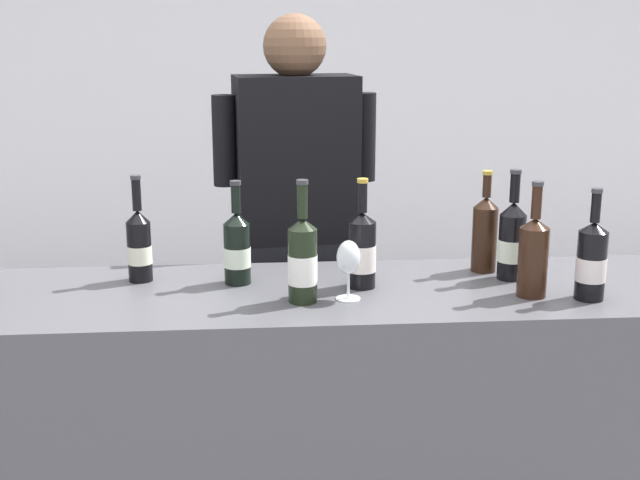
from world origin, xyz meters
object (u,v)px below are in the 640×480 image
at_px(person_server, 296,261).
at_px(wine_glass, 348,260).
at_px(wine_bottle_4, 512,240).
at_px(wine_bottle_6, 591,261).
at_px(wine_bottle_0, 362,250).
at_px(wine_bottle_1, 139,245).
at_px(wine_bottle_2, 237,248).
at_px(wine_bottle_3, 533,255).
at_px(wine_bottle_5, 485,232).
at_px(wine_bottle_8, 303,260).

bearing_deg(person_server, wine_glass, -80.79).
height_order(wine_bottle_4, wine_bottle_6, wine_bottle_4).
height_order(wine_bottle_6, wine_glass, wine_bottle_6).
distance_m(wine_bottle_0, person_server, 0.62).
xyz_separation_m(wine_bottle_1, wine_bottle_2, (0.29, -0.05, -0.00)).
bearing_deg(wine_bottle_4, wine_bottle_2, 178.60).
bearing_deg(wine_bottle_3, person_server, 132.56).
relative_size(wine_bottle_1, wine_bottle_3, 0.97).
distance_m(wine_bottle_2, wine_bottle_5, 0.77).
xyz_separation_m(wine_bottle_6, wine_glass, (-0.67, 0.05, 0.00)).
bearing_deg(wine_bottle_5, wine_bottle_3, -75.86).
bearing_deg(wine_bottle_4, wine_glass, -162.62).
height_order(wine_bottle_3, wine_bottle_8, wine_bottle_8).
bearing_deg(wine_bottle_1, wine_bottle_5, 1.09).
bearing_deg(wine_bottle_5, person_server, 143.04).
bearing_deg(wine_bottle_5, wine_bottle_8, -155.95).
distance_m(wine_bottle_8, person_server, 0.71).
bearing_deg(wine_bottle_4, wine_bottle_6, -52.73).
height_order(wine_bottle_3, wine_bottle_6, wine_bottle_3).
bearing_deg(wine_bottle_2, person_server, 67.95).
bearing_deg(wine_glass, wine_bottle_0, 65.32).
height_order(wine_bottle_5, wine_glass, wine_bottle_5).
xyz_separation_m(wine_bottle_2, wine_bottle_4, (0.82, -0.02, 0.01)).
xyz_separation_m(wine_bottle_4, person_server, (-0.62, 0.52, -0.19)).
distance_m(wine_bottle_5, person_server, 0.73).
xyz_separation_m(wine_glass, person_server, (-0.11, 0.68, -0.19)).
bearing_deg(person_server, wine_bottle_3, -47.44).
height_order(wine_bottle_3, wine_bottle_4, wine_bottle_4).
bearing_deg(wine_bottle_0, wine_bottle_2, 169.47).
bearing_deg(wine_bottle_1, wine_bottle_8, -26.83).
height_order(wine_bottle_1, person_server, person_server).
bearing_deg(wine_bottle_2, wine_bottle_1, 170.07).
distance_m(wine_bottle_8, wine_glass, 0.13).
bearing_deg(wine_bottle_8, wine_bottle_3, -0.19).
bearing_deg(wine_bottle_4, wine_bottle_8, -165.25).
bearing_deg(wine_glass, wine_bottle_4, 17.38).
xyz_separation_m(wine_bottle_5, wine_glass, (-0.46, -0.25, -0.01)).
bearing_deg(wine_bottle_2, wine_bottle_3, -12.94).
xyz_separation_m(wine_bottle_4, wine_bottle_5, (-0.06, 0.09, 0.00)).
relative_size(wine_bottle_2, wine_glass, 1.82).
bearing_deg(wine_bottle_3, wine_bottle_4, 92.66).
relative_size(wine_bottle_2, wine_bottle_4, 0.92).
relative_size(wine_bottle_4, wine_bottle_5, 1.06).
distance_m(wine_bottle_1, wine_bottle_4, 1.12).
relative_size(wine_bottle_1, wine_bottle_4, 0.96).
bearing_deg(wine_bottle_8, wine_glass, 3.68).
distance_m(wine_glass, person_server, 0.71).
xyz_separation_m(wine_bottle_5, wine_bottle_6, (0.22, -0.30, -0.01)).
bearing_deg(wine_glass, wine_bottle_2, 149.81).
distance_m(wine_bottle_2, wine_bottle_8, 0.26).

